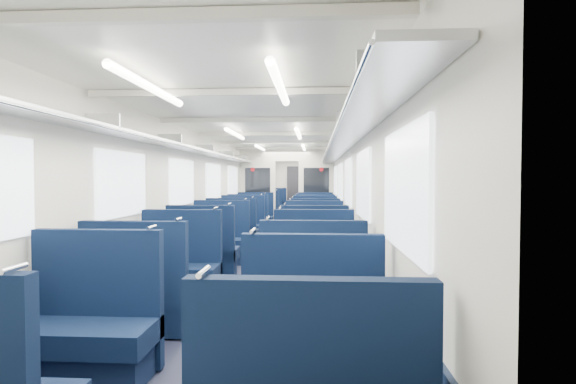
{
  "coord_description": "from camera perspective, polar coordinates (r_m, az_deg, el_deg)",
  "views": [
    {
      "loc": [
        0.85,
        -10.23,
        1.49
      ],
      "look_at": [
        0.14,
        1.33,
        1.13
      ],
      "focal_mm": 27.76,
      "sensor_mm": 36.0,
      "label": 1
    }
  ],
  "objects": [
    {
      "name": "dado_right",
      "position": [
        10.31,
        6.51,
        -4.58
      ],
      "size": [
        0.03,
        17.9,
        0.7
      ],
      "primitive_type": "cube",
      "color": "black",
      "rests_on": "floor"
    },
    {
      "name": "seat_2",
      "position": [
        3.78,
        -24.07,
        -16.01
      ],
      "size": [
        1.01,
        0.56,
        1.13
      ],
      "color": "#0A1934",
      "rests_on": "floor"
    },
    {
      "name": "seat_26",
      "position": [
        17.92,
        -1.85,
        -1.88
      ],
      "size": [
        1.01,
        0.56,
        1.13
      ],
      "color": "#0A1934",
      "rests_on": "floor"
    },
    {
      "name": "luggage_rack_left",
      "position": [
        10.45,
        -7.88,
        4.42
      ],
      "size": [
        0.36,
        17.4,
        0.18
      ],
      "color": "#B2B5BA",
      "rests_on": "wall_left"
    },
    {
      "name": "seat_3",
      "position": [
        3.21,
        3.12,
        -19.07
      ],
      "size": [
        1.01,
        0.56,
        1.13
      ],
      "color": "#0A1934",
      "rests_on": "floor"
    },
    {
      "name": "seat_18",
      "position": [
        12.41,
        -4.27,
        -3.51
      ],
      "size": [
        1.01,
        0.56,
        1.13
      ],
      "color": "#0A1934",
      "rests_on": "floor"
    },
    {
      "name": "seat_12",
      "position": [
        9.13,
        -7.12,
        -5.43
      ],
      "size": [
        1.01,
        0.56,
        1.13
      ],
      "color": "#0A1934",
      "rests_on": "floor"
    },
    {
      "name": "seat_22",
      "position": [
        15.68,
        -2.62,
        -2.4
      ],
      "size": [
        1.01,
        0.56,
        1.13
      ],
      "color": "#0A1934",
      "rests_on": "floor"
    },
    {
      "name": "seat_10",
      "position": [
        8.01,
        -8.67,
        -6.45
      ],
      "size": [
        1.01,
        0.56,
        1.13
      ],
      "color": "#0A1934",
      "rests_on": "floor"
    },
    {
      "name": "seat_8",
      "position": [
        6.84,
        -10.82,
        -7.87
      ],
      "size": [
        1.01,
        0.56,
        1.13
      ],
      "color": "#0A1934",
      "rests_on": "floor"
    },
    {
      "name": "seat_13",
      "position": [
        8.92,
        3.4,
        -5.58
      ],
      "size": [
        1.01,
        0.56,
        1.13
      ],
      "color": "#0A1934",
      "rests_on": "floor"
    },
    {
      "name": "seat_20",
      "position": [
        14.56,
        -3.1,
        -2.73
      ],
      "size": [
        1.01,
        0.56,
        1.13
      ],
      "color": "#0A1934",
      "rests_on": "floor"
    },
    {
      "name": "wall_left",
      "position": [
        10.48,
        -8.86,
        0.04
      ],
      "size": [
        0.02,
        18.0,
        2.35
      ],
      "primitive_type": "cube",
      "color": "beige",
      "rests_on": "floor"
    },
    {
      "name": "ceiling",
      "position": [
        10.3,
        -1.22,
        6.57
      ],
      "size": [
        2.8,
        18.0,
        0.01
      ],
      "primitive_type": "cube",
      "color": "white",
      "rests_on": "wall_left"
    },
    {
      "name": "seat_6",
      "position": [
        5.73,
        -13.8,
        -9.79
      ],
      "size": [
        1.01,
        0.56,
        1.13
      ],
      "color": "#0A1934",
      "rests_on": "floor"
    },
    {
      "name": "windows",
      "position": [
        9.81,
        -1.43,
        1.37
      ],
      "size": [
        2.78,
        15.6,
        0.75
      ],
      "color": "white",
      "rests_on": "wall_left"
    },
    {
      "name": "floor",
      "position": [
        10.37,
        -1.21,
        -6.48
      ],
      "size": [
        2.8,
        18.0,
        0.01
      ],
      "primitive_type": "cube",
      "color": "black",
      "rests_on": "ground"
    },
    {
      "name": "wall_far",
      "position": [
        19.25,
        1.01,
        0.84
      ],
      "size": [
        2.8,
        0.02,
        2.35
      ],
      "primitive_type": "cube",
      "color": "beige",
      "rests_on": "floor"
    },
    {
      "name": "seat_4",
      "position": [
        4.61,
        -18.44,
        -12.68
      ],
      "size": [
        1.01,
        0.56,
        1.13
      ],
      "color": "#0A1934",
      "rests_on": "floor"
    },
    {
      "name": "end_door",
      "position": [
        19.19,
        1.0,
        0.32
      ],
      "size": [
        0.75,
        0.06,
        2.0
      ],
      "primitive_type": "cube",
      "color": "black",
      "rests_on": "floor"
    },
    {
      "name": "seat_19",
      "position": [
        12.34,
        3.44,
        -3.54
      ],
      "size": [
        1.01,
        0.56,
        1.13
      ],
      "color": "#0A1934",
      "rests_on": "floor"
    },
    {
      "name": "seat_24",
      "position": [
        16.66,
        -2.26,
        -2.16
      ],
      "size": [
        1.01,
        0.56,
        1.13
      ],
      "color": "#0A1934",
      "rests_on": "floor"
    },
    {
      "name": "seat_7",
      "position": [
        5.6,
        3.31,
        -10.0
      ],
      "size": [
        1.01,
        0.56,
        1.13
      ],
      "color": "#0A1934",
      "rests_on": "floor"
    },
    {
      "name": "luggage_rack_right",
      "position": [
        10.25,
        5.58,
        4.48
      ],
      "size": [
        0.36,
        17.4,
        0.18
      ],
      "color": "#B2B5BA",
      "rests_on": "wall_right"
    },
    {
      "name": "ceiling_fittings",
      "position": [
        10.04,
        -1.34,
        6.35
      ],
      "size": [
        2.7,
        16.06,
        0.11
      ],
      "color": "beige",
      "rests_on": "ceiling"
    },
    {
      "name": "seat_11",
      "position": [
        7.75,
        3.37,
        -6.7
      ],
      "size": [
        1.01,
        0.56,
        1.13
      ],
      "color": "#0A1934",
      "rests_on": "floor"
    },
    {
      "name": "seat_27",
      "position": [
        17.82,
        3.47,
        -1.9
      ],
      "size": [
        1.01,
        0.56,
        1.13
      ],
      "color": "#0A1934",
      "rests_on": "floor"
    },
    {
      "name": "seat_14",
      "position": [
        10.28,
        -5.91,
        -4.62
      ],
      "size": [
        1.01,
        0.56,
        1.13
      ],
      "color": "#0A1934",
      "rests_on": "floor"
    },
    {
      "name": "seat_5",
      "position": [
        4.45,
        3.24,
        -13.11
      ],
      "size": [
        1.01,
        0.56,
        1.13
      ],
      "color": "#0A1934",
      "rests_on": "floor"
    },
    {
      "name": "seat_9",
      "position": [
        6.71,
        3.35,
        -8.03
      ],
      "size": [
        1.01,
        0.56,
        1.13
      ],
      "color": "#0A1934",
      "rests_on": "floor"
    },
    {
      "name": "bulkhead",
      "position": [
        13.27,
        -0.13,
        0.67
      ],
      "size": [
        2.8,
        0.1,
        2.35
      ],
      "color": "beige",
      "rests_on": "floor"
    },
    {
      "name": "seat_23",
      "position": [
        15.45,
        3.46,
        -2.47
      ],
      "size": [
        1.01,
        0.56,
        1.13
      ],
      "color": "#0A1934",
      "rests_on": "floor"
    },
    {
      "name": "seat_16",
      "position": [
        11.31,
        -5.04,
        -4.03
      ],
      "size": [
        1.01,
        0.56,
        1.13
      ],
      "color": "#0A1934",
      "rests_on": "floor"
    },
    {
      "name": "dado_left",
      "position": [
        10.53,
        -8.76,
        -4.45
      ],
      "size": [
        0.03,
        17.9,
        0.7
      ],
      "primitive_type": "cube",
      "color": "black",
      "rests_on": "floor"
    },
    {
      "name": "wall_right",
      "position": [
        10.25,
        6.61,
        0.01
      ],
      "size": [
        0.02,
        18.0,
        2.35
      ],
      "primitive_type": "cube",
      "color": "beige",
      "rests_on": "floor"
    },
    {
      "name": "seat_17",
      "position": [
        11.14,
        3.42,
        -4.11
      ],
      "size": [
        1.01,
        0.56,
        1.13
      ],
      "color": "#0A1934",
      "rests_on": "floor"
    },
    {
      "name": "seat_15",
      "position": [
        9.96,
        3.41,
        -4.82
      ],
      "size": [
        1.01,
        0.56,
        1.13
      ],
      "color": "#0A1934",
      "rests_on": "floor"
    },
    {
      "name": "seat_21",
      "position": [
        14.52,
        3.45,
        -2.74
      ],
      "size": [
        1.01,
        0.56,
        1.13
      ],
      "color": "#0A1934",
      "rests_on": "floor"
    },
    {
      "name": "seat_25",
      "position": [
        16.6,
        3.46,
        -2.17
      ],
      "size": [
        1.01,
        0.56,
        1.13
      ],
      "color": "#0A1934",
      "rests_on": "floor"
    }
  ]
}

